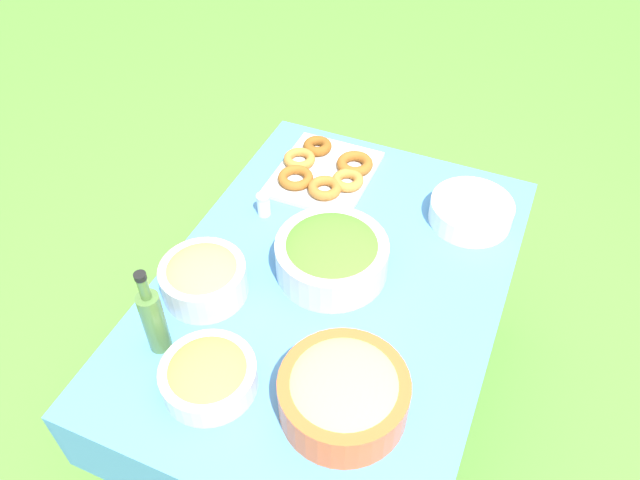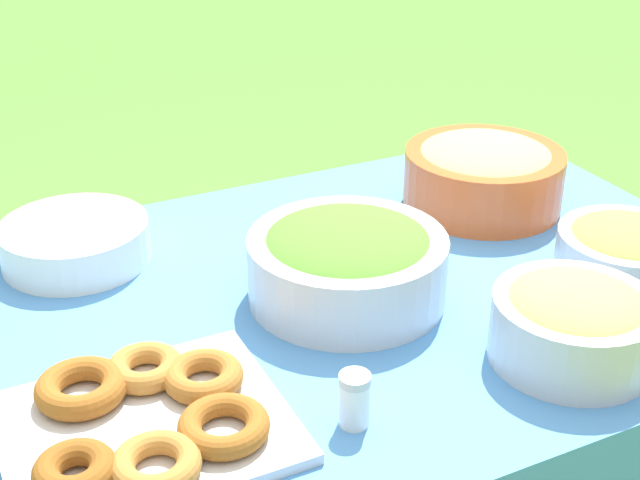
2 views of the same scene
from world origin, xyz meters
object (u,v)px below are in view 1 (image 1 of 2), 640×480
at_px(donut_platter, 324,171).
at_px(olive_bowl, 208,375).
at_px(pasta_bowl, 344,392).
at_px(olive_oil_bottle, 153,319).
at_px(fruit_bowl, 203,277).
at_px(plate_stack, 471,211).
at_px(salad_bowl, 332,254).

distance_m(donut_platter, olive_bowl, 0.86).
xyz_separation_m(pasta_bowl, olive_oil_bottle, (0.02, -0.50, 0.04)).
distance_m(olive_oil_bottle, fruit_bowl, 0.21).
height_order(pasta_bowl, plate_stack, pasta_bowl).
bearing_deg(pasta_bowl, olive_oil_bottle, -88.24).
height_order(olive_oil_bottle, olive_bowl, olive_oil_bottle).
xyz_separation_m(pasta_bowl, fruit_bowl, (-0.19, -0.49, -0.01)).
bearing_deg(fruit_bowl, olive_bowl, 32.42).
relative_size(olive_oil_bottle, fruit_bowl, 1.17).
bearing_deg(olive_oil_bottle, salad_bowl, 143.45).
xyz_separation_m(donut_platter, fruit_bowl, (0.60, -0.11, 0.04)).
bearing_deg(donut_platter, olive_oil_bottle, -8.76).
height_order(plate_stack, fruit_bowl, fruit_bowl).
xyz_separation_m(pasta_bowl, olive_bowl, (0.07, -0.33, -0.03)).
bearing_deg(olive_oil_bottle, plate_stack, 141.35).
xyz_separation_m(salad_bowl, pasta_bowl, (0.40, 0.19, 0.00)).
bearing_deg(pasta_bowl, olive_bowl, -78.23).
bearing_deg(pasta_bowl, fruit_bowl, -111.14).
xyz_separation_m(donut_platter, plate_stack, (0.02, 0.50, 0.01)).
relative_size(salad_bowl, donut_platter, 0.89).
bearing_deg(fruit_bowl, donut_platter, 169.72).
xyz_separation_m(olive_oil_bottle, fruit_bowl, (-0.20, 0.02, -0.05)).
xyz_separation_m(pasta_bowl, donut_platter, (-0.79, -0.38, -0.05)).
height_order(salad_bowl, plate_stack, salad_bowl).
height_order(plate_stack, olive_oil_bottle, olive_oil_bottle).
relative_size(salad_bowl, olive_bowl, 1.35).
distance_m(donut_platter, plate_stack, 0.50).
height_order(salad_bowl, olive_bowl, salad_bowl).
relative_size(pasta_bowl, plate_stack, 1.20).
height_order(salad_bowl, pasta_bowl, pasta_bowl).
xyz_separation_m(plate_stack, fruit_bowl, (0.58, -0.61, 0.03)).
bearing_deg(pasta_bowl, plate_stack, 170.87).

